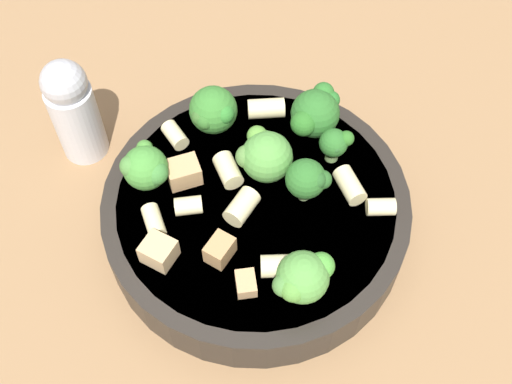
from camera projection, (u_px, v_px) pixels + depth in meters
ground_plane at (256, 226)px, 0.52m from camera, size 2.00×2.00×0.00m
pasta_bowl at (256, 211)px, 0.50m from camera, size 0.23×0.23×0.04m
broccoli_floret_0 at (145, 168)px, 0.48m from camera, size 0.04×0.04×0.04m
broccoli_floret_1 at (308, 179)px, 0.47m from camera, size 0.03×0.03×0.04m
broccoli_floret_2 at (335, 143)px, 0.49m from camera, size 0.03×0.02×0.03m
broccoli_floret_3 at (262, 154)px, 0.48m from camera, size 0.04×0.04×0.04m
broccoli_floret_4 at (303, 278)px, 0.42m from camera, size 0.04×0.04×0.04m
broccoli_floret_5 at (213, 111)px, 0.50m from camera, size 0.04×0.04×0.04m
broccoli_floret_6 at (315, 113)px, 0.50m from camera, size 0.04×0.05×0.04m
rigatoni_0 at (154, 221)px, 0.47m from camera, size 0.03×0.03×0.01m
rigatoni_1 at (188, 206)px, 0.47m from camera, size 0.02×0.02×0.01m
rigatoni_2 at (228, 170)px, 0.49m from camera, size 0.03×0.03×0.02m
rigatoni_3 at (280, 266)px, 0.44m from camera, size 0.03×0.02×0.02m
rigatoni_4 at (242, 207)px, 0.47m from camera, size 0.02×0.03×0.02m
rigatoni_5 at (350, 185)px, 0.48m from camera, size 0.03×0.03×0.02m
rigatoni_6 at (266, 108)px, 0.52m from camera, size 0.03×0.03×0.02m
rigatoni_7 at (175, 135)px, 0.51m from camera, size 0.03×0.02×0.01m
rigatoni_8 at (381, 207)px, 0.47m from camera, size 0.02×0.02×0.01m
chicken_chunk_0 at (220, 250)px, 0.45m from camera, size 0.02×0.02×0.02m
chicken_chunk_1 at (182, 174)px, 0.49m from camera, size 0.03×0.03×0.02m
chicken_chunk_2 at (246, 283)px, 0.44m from camera, size 0.02×0.02×0.01m
chicken_chunk_3 at (159, 251)px, 0.45m from camera, size 0.03×0.02×0.02m
pepper_shaker at (73, 110)px, 0.52m from camera, size 0.04×0.04×0.10m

